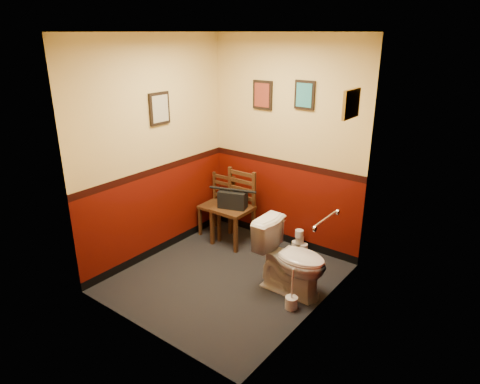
% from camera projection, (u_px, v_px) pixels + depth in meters
% --- Properties ---
extents(floor, '(2.20, 2.40, 0.00)m').
position_uv_depth(floor, '(227.00, 278.00, 5.00)').
color(floor, black).
rests_on(floor, ground).
extents(ceiling, '(2.20, 2.40, 0.00)m').
position_uv_depth(ceiling, '(224.00, 32.00, 4.05)').
color(ceiling, silver).
rests_on(ceiling, ground).
extents(wall_back, '(2.20, 0.00, 2.70)m').
position_uv_depth(wall_back, '(285.00, 145.00, 5.42)').
color(wall_back, '#500C04').
rests_on(wall_back, ground).
extents(wall_front, '(2.20, 0.00, 2.70)m').
position_uv_depth(wall_front, '(137.00, 201.00, 3.63)').
color(wall_front, '#500C04').
rests_on(wall_front, ground).
extents(wall_left, '(0.00, 2.40, 2.70)m').
position_uv_depth(wall_left, '(155.00, 151.00, 5.15)').
color(wall_left, '#500C04').
rests_on(wall_left, ground).
extents(wall_right, '(0.00, 2.40, 2.70)m').
position_uv_depth(wall_right, '(319.00, 190.00, 3.90)').
color(wall_right, '#500C04').
rests_on(wall_right, ground).
extents(grab_bar, '(0.05, 0.56, 0.06)m').
position_uv_depth(grab_bar, '(326.00, 220.00, 4.25)').
color(grab_bar, silver).
rests_on(grab_bar, wall_right).
extents(framed_print_back_a, '(0.28, 0.04, 0.36)m').
position_uv_depth(framed_print_back_a, '(263.00, 95.00, 5.39)').
color(framed_print_back_a, black).
rests_on(framed_print_back_a, wall_back).
extents(framed_print_back_b, '(0.26, 0.04, 0.34)m').
position_uv_depth(framed_print_back_b, '(305.00, 95.00, 5.03)').
color(framed_print_back_b, black).
rests_on(framed_print_back_b, wall_back).
extents(framed_print_left, '(0.04, 0.30, 0.38)m').
position_uv_depth(framed_print_left, '(159.00, 109.00, 5.03)').
color(framed_print_left, black).
rests_on(framed_print_left, wall_left).
extents(framed_print_right, '(0.04, 0.34, 0.28)m').
position_uv_depth(framed_print_right, '(351.00, 104.00, 4.11)').
color(framed_print_right, olive).
rests_on(framed_print_right, wall_right).
extents(toilet, '(0.82, 0.46, 0.79)m').
position_uv_depth(toilet, '(292.00, 259.00, 4.62)').
color(toilet, white).
rests_on(toilet, floor).
extents(toilet_brush, '(0.13, 0.13, 0.47)m').
position_uv_depth(toilet_brush, '(291.00, 302.00, 4.43)').
color(toilet_brush, silver).
rests_on(toilet_brush, floor).
extents(chair_left, '(0.41, 0.41, 0.84)m').
position_uv_depth(chair_left, '(218.00, 205.00, 5.98)').
color(chair_left, '#513018').
rests_on(chair_left, floor).
extents(chair_right, '(0.47, 0.47, 0.99)m').
position_uv_depth(chair_right, '(235.00, 208.00, 5.70)').
color(chair_right, '#513018').
rests_on(chair_right, floor).
extents(handbag, '(0.40, 0.29, 0.27)m').
position_uv_depth(handbag, '(233.00, 199.00, 5.62)').
color(handbag, black).
rests_on(handbag, chair_right).
extents(tp_stack, '(0.22, 0.14, 0.29)m').
position_uv_depth(tp_stack, '(300.00, 241.00, 5.60)').
color(tp_stack, silver).
rests_on(tp_stack, floor).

